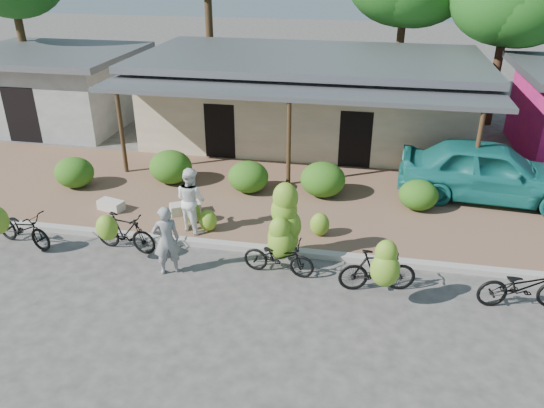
% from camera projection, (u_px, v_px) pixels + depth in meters
% --- Properties ---
extents(ground, '(100.00, 100.00, 0.00)m').
position_uv_depth(ground, '(244.00, 297.00, 11.84)').
color(ground, '#403E3B').
rests_on(ground, ground).
extents(sidewalk, '(60.00, 6.00, 0.12)m').
position_uv_depth(sidewalk, '(282.00, 200.00, 16.22)').
color(sidewalk, brown).
rests_on(sidewalk, ground).
extents(curb, '(60.00, 0.25, 0.15)m').
position_uv_depth(curb, '(262.00, 249.00, 13.57)').
color(curb, '#A8A399').
rests_on(curb, ground).
extents(shop_main, '(13.00, 8.50, 3.35)m').
position_uv_depth(shop_main, '(309.00, 98.00, 20.73)').
color(shop_main, beige).
rests_on(shop_main, ground).
extents(shop_grey, '(7.00, 6.00, 3.15)m').
position_uv_depth(shop_grey, '(54.00, 87.00, 22.70)').
color(shop_grey, '#AEAEA9').
rests_on(shop_grey, ground).
extents(hedge_0, '(1.24, 1.12, 0.97)m').
position_uv_depth(hedge_0, '(74.00, 172.00, 16.78)').
color(hedge_0, '#2A5A14').
rests_on(hedge_0, sidewalk).
extents(hedge_1, '(1.38, 1.24, 1.08)m').
position_uv_depth(hedge_1, '(171.00, 167.00, 17.05)').
color(hedge_1, '#2A5A14').
rests_on(hedge_1, sidewalk).
extents(hedge_2, '(1.27, 1.14, 0.99)m').
position_uv_depth(hedge_2, '(248.00, 177.00, 16.44)').
color(hedge_2, '#2A5A14').
rests_on(hedge_2, sidewalk).
extents(hedge_3, '(1.38, 1.24, 1.07)m').
position_uv_depth(hedge_3, '(323.00, 179.00, 16.14)').
color(hedge_3, '#2A5A14').
rests_on(hedge_3, sidewalk).
extents(hedge_4, '(1.13, 1.02, 0.88)m').
position_uv_depth(hedge_4, '(418.00, 195.00, 15.35)').
color(hedge_4, '#2A5A14').
rests_on(hedge_4, sidewalk).
extents(hedge_5, '(1.20, 1.08, 0.93)m').
position_uv_depth(hedge_5, '(495.00, 189.00, 15.69)').
color(hedge_5, '#2A5A14').
rests_on(hedge_5, sidewalk).
extents(bike_far_left, '(1.97, 1.45, 1.41)m').
position_uv_depth(bike_far_left, '(19.00, 227.00, 13.58)').
color(bike_far_left, black).
rests_on(bike_far_left, ground).
extents(bike_left, '(1.79, 1.25, 1.32)m').
position_uv_depth(bike_left, '(122.00, 232.00, 13.32)').
color(bike_left, black).
rests_on(bike_left, ground).
extents(bike_center, '(1.77, 1.26, 2.13)m').
position_uv_depth(bike_center, '(282.00, 237.00, 12.60)').
color(bike_center, black).
rests_on(bike_center, ground).
extents(bike_right, '(1.81, 1.32, 1.64)m').
position_uv_depth(bike_right, '(380.00, 269.00, 11.62)').
color(bike_right, black).
rests_on(bike_right, ground).
extents(bike_far_right, '(2.02, 0.99, 1.02)m').
position_uv_depth(bike_far_right, '(523.00, 286.00, 11.33)').
color(bike_far_right, black).
rests_on(bike_far_right, ground).
extents(loose_banana_a, '(0.49, 0.42, 0.61)m').
position_uv_depth(loose_banana_a, '(208.00, 220.00, 14.23)').
color(loose_banana_a, '#81A92A').
rests_on(loose_banana_a, sidewalk).
extents(loose_banana_b, '(0.49, 0.42, 0.62)m').
position_uv_depth(loose_banana_b, '(192.00, 212.00, 14.68)').
color(loose_banana_b, '#81A92A').
rests_on(loose_banana_b, sidewalk).
extents(loose_banana_c, '(0.52, 0.44, 0.65)m').
position_uv_depth(loose_banana_c, '(320.00, 224.00, 13.99)').
color(loose_banana_c, '#81A92A').
rests_on(loose_banana_c, sidewalk).
extents(sack_near, '(0.94, 0.77, 0.30)m').
position_uv_depth(sack_near, '(185.00, 208.00, 15.24)').
color(sack_near, beige).
rests_on(sack_near, sidewalk).
extents(sack_far, '(0.82, 0.56, 0.28)m').
position_uv_depth(sack_far, '(111.00, 205.00, 15.44)').
color(sack_far, beige).
rests_on(sack_far, sidewalk).
extents(vendor, '(0.76, 0.68, 1.75)m').
position_uv_depth(vendor, '(166.00, 240.00, 12.37)').
color(vendor, gray).
rests_on(vendor, ground).
extents(bystander, '(1.09, 1.02, 1.78)m').
position_uv_depth(bystander, '(191.00, 200.00, 14.04)').
color(bystander, white).
rests_on(bystander, sidewalk).
extents(teal_van, '(5.40, 2.52, 1.79)m').
position_uv_depth(teal_van, '(490.00, 171.00, 15.83)').
color(teal_van, '#1A7772').
rests_on(teal_van, sidewalk).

